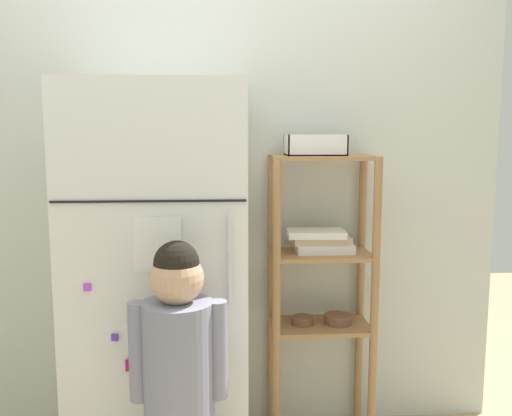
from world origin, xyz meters
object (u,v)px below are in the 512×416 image
child_standing (178,358)px  pantry_shelf_unit (321,270)px  fruit_bin (313,148)px  refrigerator (160,279)px

child_standing → pantry_shelf_unit: (0.59, 0.57, 0.16)m
pantry_shelf_unit → fruit_bin: bearing=164.0°
refrigerator → fruit_bin: bearing=13.2°
refrigerator → child_standing: (0.11, -0.42, -0.17)m
refrigerator → fruit_bin: size_ratio=6.27×
refrigerator → child_standing: 0.47m
refrigerator → fruit_bin: 0.86m
refrigerator → child_standing: bearing=-76.1°
pantry_shelf_unit → fruit_bin: 0.54m
fruit_bin → pantry_shelf_unit: bearing=-16.0°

